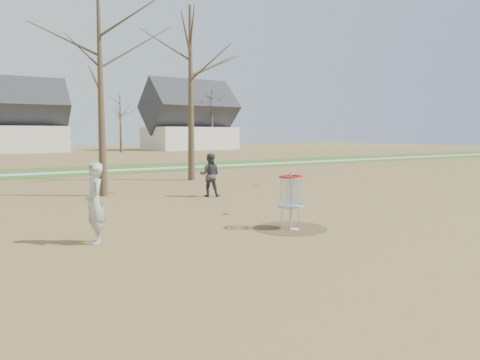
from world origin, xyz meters
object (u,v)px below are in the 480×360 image
object	(u,v)px
disc_golf_basket	(291,192)
player_throwing	(210,175)
disc_grounded	(295,229)
player_standing	(95,203)

from	to	relation	value
disc_golf_basket	player_throwing	bearing A→B (deg)	78.47
disc_grounded	player_standing	bearing A→B (deg)	164.00
disc_grounded	disc_golf_basket	size ratio (longest dim) A/B	0.16
player_standing	player_throwing	world-z (taller)	player_standing
player_standing	disc_golf_basket	size ratio (longest dim) A/B	1.27
player_throwing	disc_golf_basket	xyz separation A→B (m)	(-1.27, -6.21, 0.12)
disc_golf_basket	disc_grounded	bearing A→B (deg)	-99.36
player_standing	disc_grounded	xyz separation A→B (m)	(4.42, -1.27, -0.84)
player_standing	disc_golf_basket	bearing A→B (deg)	80.89
disc_grounded	disc_golf_basket	distance (m)	0.92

